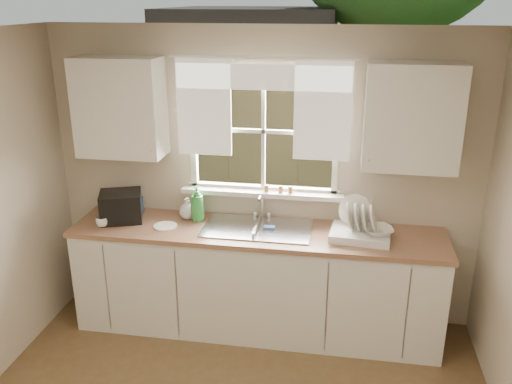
% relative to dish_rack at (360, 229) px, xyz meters
% --- Properties ---
extents(room_walls, '(3.62, 4.02, 2.50)m').
position_rel_dish_rack_xyz_m(room_walls, '(-0.82, -1.74, 0.26)').
color(room_walls, beige).
rests_on(room_walls, ground).
extents(ceiling, '(3.60, 4.00, 0.02)m').
position_rel_dish_rack_xyz_m(ceiling, '(-0.82, -1.68, 1.52)').
color(ceiling, silver).
rests_on(ceiling, room_walls).
extents(window, '(1.38, 0.16, 1.06)m').
position_rel_dish_rack_xyz_m(window, '(-0.82, 0.32, 0.51)').
color(window, white).
rests_on(window, room_walls).
extents(curtains, '(1.50, 0.03, 0.81)m').
position_rel_dish_rack_xyz_m(curtains, '(-0.82, 0.27, 0.95)').
color(curtains, white).
rests_on(curtains, room_walls).
extents(base_cabinets, '(3.00, 0.62, 0.87)m').
position_rel_dish_rack_xyz_m(base_cabinets, '(-0.82, 0.00, -0.54)').
color(base_cabinets, silver).
rests_on(base_cabinets, ground).
extents(countertop, '(3.04, 0.65, 0.04)m').
position_rel_dish_rack_xyz_m(countertop, '(-0.82, 0.00, -0.09)').
color(countertop, '#936549').
rests_on(countertop, base_cabinets).
extents(upper_cabinet_left, '(0.70, 0.33, 0.80)m').
position_rel_dish_rack_xyz_m(upper_cabinet_left, '(-1.97, 0.15, 0.87)').
color(upper_cabinet_left, silver).
rests_on(upper_cabinet_left, room_walls).
extents(upper_cabinet_right, '(0.70, 0.33, 0.80)m').
position_rel_dish_rack_xyz_m(upper_cabinet_right, '(0.33, 0.15, 0.87)').
color(upper_cabinet_right, silver).
rests_on(upper_cabinet_right, room_walls).
extents(wall_outlet, '(0.08, 0.01, 0.12)m').
position_rel_dish_rack_xyz_m(wall_outlet, '(0.06, 0.31, 0.10)').
color(wall_outlet, beige).
rests_on(wall_outlet, room_walls).
extents(sill_jars, '(0.24, 0.04, 0.06)m').
position_rel_dish_rack_xyz_m(sill_jars, '(-0.68, 0.26, 0.20)').
color(sill_jars, brown).
rests_on(sill_jars, window).
extents(sink, '(0.88, 0.52, 0.40)m').
position_rel_dish_rack_xyz_m(sink, '(-0.82, 0.03, -0.14)').
color(sink, '#B7B7BC').
rests_on(sink, countertop).
extents(dish_rack, '(0.49, 0.39, 0.31)m').
position_rel_dish_rack_xyz_m(dish_rack, '(0.00, 0.00, 0.00)').
color(dish_rack, white).
rests_on(dish_rack, countertop).
extents(bowl, '(0.28, 0.28, 0.06)m').
position_rel_dish_rack_xyz_m(bowl, '(0.13, -0.05, 0.02)').
color(bowl, white).
rests_on(bowl, dish_rack).
extents(soap_bottle_a, '(0.13, 0.13, 0.31)m').
position_rel_dish_rack_xyz_m(soap_bottle_a, '(-1.35, 0.12, 0.08)').
color(soap_bottle_a, green).
rests_on(soap_bottle_a, countertop).
extents(soap_bottle_b, '(0.12, 0.12, 0.22)m').
position_rel_dish_rack_xyz_m(soap_bottle_b, '(-1.92, 0.19, 0.04)').
color(soap_bottle_b, blue).
rests_on(soap_bottle_b, countertop).
extents(soap_bottle_c, '(0.19, 0.19, 0.18)m').
position_rel_dish_rack_xyz_m(soap_bottle_c, '(-1.44, 0.15, 0.02)').
color(soap_bottle_c, beige).
rests_on(soap_bottle_c, countertop).
extents(saucer, '(0.19, 0.19, 0.01)m').
position_rel_dish_rack_xyz_m(saucer, '(-1.58, -0.06, -0.06)').
color(saucer, white).
rests_on(saucer, countertop).
extents(cup, '(0.13, 0.13, 0.08)m').
position_rel_dish_rack_xyz_m(cup, '(-2.09, -0.13, -0.03)').
color(cup, white).
rests_on(cup, countertop).
extents(black_appliance, '(0.41, 0.39, 0.25)m').
position_rel_dish_rack_xyz_m(black_appliance, '(-1.99, 0.02, 0.05)').
color(black_appliance, black).
rests_on(black_appliance, countertop).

